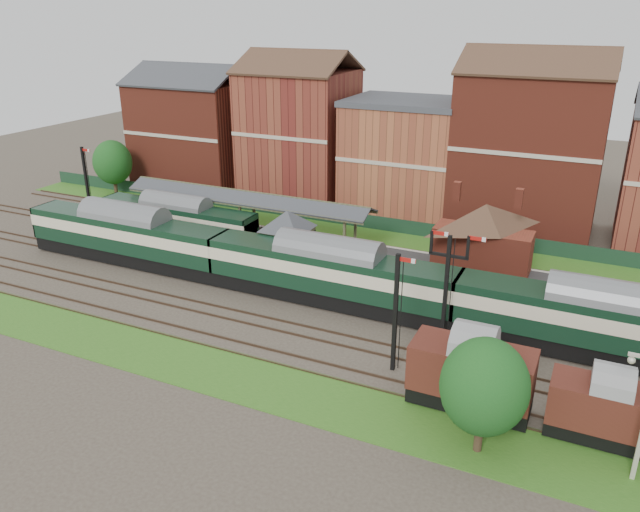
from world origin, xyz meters
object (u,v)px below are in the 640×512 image
at_px(semaphore_bracket, 447,283).
at_px(dmu_train, 329,272).
at_px(goods_van_a, 471,372).
at_px(platform_railcar, 177,219).
at_px(signal_box, 288,242).

xyz_separation_m(semaphore_bracket, dmu_train, (-9.74, 2.50, -1.96)).
height_order(semaphore_bracket, goods_van_a, semaphore_bracket).
xyz_separation_m(dmu_train, goods_van_a, (13.00, -9.00, -0.33)).
height_order(dmu_train, goods_van_a, dmu_train).
relative_size(platform_railcar, goods_van_a, 2.49).
distance_m(signal_box, dmu_train, 6.24).
height_order(signal_box, platform_railcar, signal_box).
bearing_deg(platform_railcar, semaphore_bracket, -17.17).
distance_m(semaphore_bracket, dmu_train, 10.24).
bearing_deg(platform_railcar, goods_van_a, -25.57).
xyz_separation_m(signal_box, dmu_train, (5.30, -3.25, -0.52)).
relative_size(signal_box, semaphore_bracket, 0.73).
bearing_deg(semaphore_bracket, platform_railcar, 162.83).
bearing_deg(signal_box, semaphore_bracket, -20.92).
height_order(semaphore_bracket, dmu_train, semaphore_bracket).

